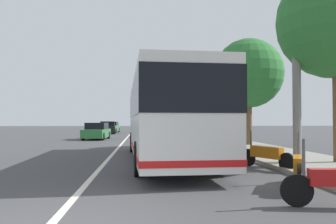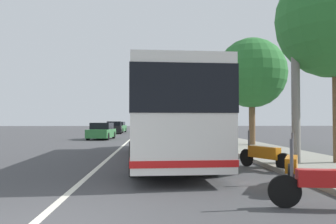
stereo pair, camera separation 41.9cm
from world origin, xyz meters
name	(u,v)px [view 1 (the left image)]	position (x,y,z in m)	size (l,w,h in m)	color
sidewalk_curb	(277,155)	(10.00, -7.45, 0.07)	(110.00, 3.60, 0.14)	gray
lane_divider_line	(110,158)	(10.00, 0.00, 0.00)	(110.00, 0.16, 0.01)	silver
coach_bus	(164,114)	(8.80, -2.26, 1.86)	(12.11, 3.08, 3.17)	silver
motorcycle_far_end	(299,168)	(2.92, -5.04, 0.48)	(1.95, 0.98, 1.29)	black
motorcycle_mid_row	(266,154)	(6.10, -5.46, 0.47)	(2.11, 1.04, 1.25)	black
car_ahead_same_lane	(108,128)	(38.30, 2.89, 0.74)	(4.28, 2.13, 1.56)	black
car_far_distant	(97,131)	(24.90, 2.51, 0.69)	(4.54, 2.06, 1.44)	#2D7238
car_oncoming	(158,129)	(30.21, -3.09, 0.74)	(4.49, 2.04, 1.58)	#2D7238
car_behind_bus	(112,127)	(43.10, 2.79, 0.72)	(4.53, 2.00, 1.52)	#2D7238
roadside_tree_mid_block	(336,21)	(6.64, -8.24, 5.13)	(4.10, 4.10, 7.20)	brown
roadside_tree_far_block	(249,74)	(15.60, -7.99, 4.53)	(4.28, 4.28, 6.69)	brown
utility_pole	(296,40)	(6.78, -6.85, 4.44)	(0.29, 0.29, 8.88)	slate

